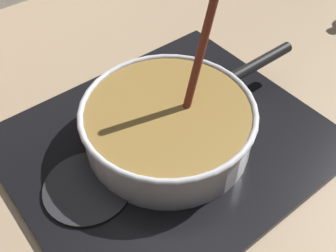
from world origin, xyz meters
name	(u,v)px	position (x,y,z in m)	size (l,w,h in m)	color
ground	(155,236)	(0.00, 0.00, -0.02)	(2.40, 1.60, 0.04)	#9E8466
hob_plate	(168,143)	(0.13, 0.13, 0.01)	(0.56, 0.48, 0.01)	black
burner_ring	(168,139)	(0.13, 0.13, 0.02)	(0.17, 0.17, 0.01)	#592D0C
spare_burner	(88,187)	(-0.05, 0.13, 0.01)	(0.15, 0.15, 0.01)	#262628
cooking_pan	(169,124)	(0.13, 0.13, 0.06)	(0.47, 0.31, 0.30)	silver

